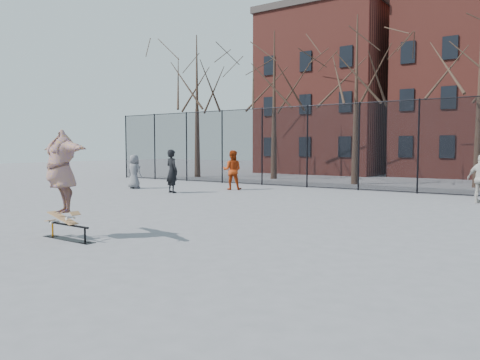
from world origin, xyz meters
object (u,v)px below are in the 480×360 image
Objects in this scene: skateboard at (62,221)px; skate_rail at (68,233)px; skater at (61,177)px; bystander_grey at (134,172)px; bystander_red at (232,170)px; bystander_black at (172,171)px.

skate_rail is at bearing -0.00° from skateboard.
skate_rail is 1.22m from skater.
skater is at bearing 180.00° from skate_rail.
bystander_grey reaches higher than skate_rail.
skateboard is 12.15m from bystander_red.
bystander_grey is (-8.24, 9.31, 0.68)m from skate_rail.
skateboard is 0.48× the size of bystander_black.
skater is 1.17× the size of bystander_black.
bystander_black is at bearing 121.10° from skate_rail.
skate_rail is 0.84× the size of bystander_red.
bystander_grey is 0.89× the size of bystander_red.
bystander_grey is at bearing 5.30° from bystander_black.
bystander_grey is (-8.05, 9.31, -0.52)m from skater.
skate_rail is 12.46m from bystander_grey.
skater is at bearing 128.38° from bystander_grey.
skate_rail is at bearing 129.06° from bystander_grey.
skater is (0.00, 0.00, 0.94)m from skateboard.
bystander_black is 1.03× the size of bystander_red.
skateboard is at bearing 80.61° from bystander_red.
skateboard reaches higher than skate_rail.
skateboard is (-0.19, 0.00, 0.26)m from skate_rail.
skater is at bearing 0.00° from skateboard.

